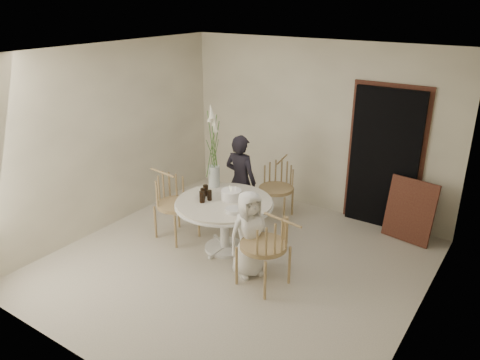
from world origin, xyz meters
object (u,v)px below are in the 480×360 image
Objects in this scene: birthday_cake at (231,195)px; flower_vase at (214,155)px; table at (224,209)px; chair_left at (170,196)px; chair_far at (279,180)px; chair_right at (273,242)px; girl at (241,181)px; boy at (249,234)px.

birthday_cake is 0.23× the size of flower_vase.
table is at bearing -39.09° from flower_vase.
birthday_cake is (0.95, 0.19, 0.17)m from chair_left.
chair_far is 0.93× the size of chair_right.
girl reaches higher than table.
table is 1.10× the size of flower_vase.
chair_far is 0.77× the size of flower_vase.
chair_right is 1.95m from chair_left.
flower_vase is at bearing 85.20° from boy.
girl is (0.64, 0.87, 0.09)m from chair_left.
birthday_cake is at bearing -70.68° from chair_left.
girl reaches higher than chair_left.
chair_left reaches higher than birthday_cake.
birthday_cake is at bearing 64.51° from table.
boy reaches higher than chair_far.
birthday_cake is (-0.57, 0.43, 0.23)m from boy.
chair_far is at bearing -142.93° from chair_right.
boy is 1.40m from flower_vase.
girl reaches higher than birthday_cake.
flower_vase is at bearing 140.91° from table.
birthday_cake is (-0.02, -1.26, 0.20)m from chair_far.
boy is (1.52, -0.24, -0.06)m from chair_left.
girl is 0.74m from birthday_cake.
chair_far is at bearing 86.99° from table.
girl is (-1.27, 1.22, 0.07)m from chair_right.
boy reaches higher than chair_left.
chair_left is 1.54m from boy.
girl is 1.26× the size of boy.
chair_left reaches higher than table.
chair_right is 3.57× the size of birthday_cake.
boy is at bearing -37.11° from birthday_cake.
table is 1.11m from chair_right.
flower_vase is at bearing -39.25° from chair_left.
table is 0.90m from chair_left.
flower_vase reaches higher than birthday_cake.
chair_right is at bearing -28.87° from flower_vase.
chair_right is 1.74m from flower_vase.
chair_far is 3.33× the size of birthday_cake.
girl is 1.42m from boy.
chair_left is at bearing 52.83° from girl.
chair_far is 1.78m from boy.
boy reaches higher than chair_right.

